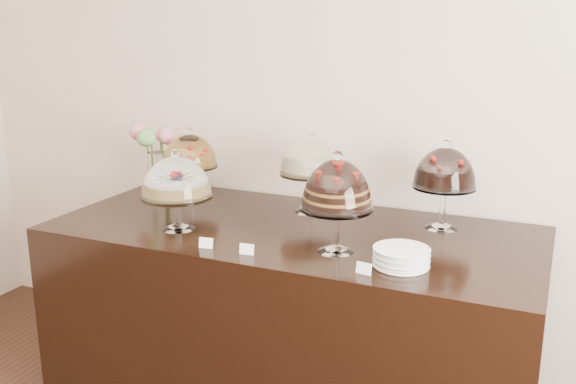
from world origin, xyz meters
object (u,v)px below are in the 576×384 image
at_px(display_counter, 292,318).
at_px(flower_vase, 155,152).
at_px(cake_stand_sugar_sponge, 176,181).
at_px(cake_stand_cheesecake, 310,161).
at_px(plate_stack, 401,257).
at_px(cake_stand_choco_layer, 337,189).
at_px(cake_stand_fruit_tart, 190,154).
at_px(cake_stand_dark_choco, 445,172).

distance_m(display_counter, flower_vase, 1.19).
relative_size(cake_stand_sugar_sponge, cake_stand_cheesecake, 0.93).
distance_m(display_counter, plate_stack, 0.80).
relative_size(display_counter, cake_stand_choco_layer, 5.25).
distance_m(cake_stand_choco_layer, cake_stand_cheesecake, 0.57).
distance_m(display_counter, cake_stand_cheesecake, 0.76).
height_order(cake_stand_sugar_sponge, plate_stack, cake_stand_sugar_sponge).
relative_size(cake_stand_sugar_sponge, cake_stand_choco_layer, 0.88).
distance_m(flower_vase, plate_stack, 1.62).
bearing_deg(cake_stand_fruit_tart, display_counter, -19.49).
xyz_separation_m(display_counter, cake_stand_fruit_tart, (-0.69, 0.24, 0.69)).
xyz_separation_m(cake_stand_choco_layer, cake_stand_cheesecake, (-0.31, 0.48, -0.01)).
height_order(display_counter, cake_stand_fruit_tart, cake_stand_fruit_tart).
bearing_deg(flower_vase, cake_stand_cheesecake, -1.61).
distance_m(cake_stand_choco_layer, cake_stand_dark_choco, 0.59).
height_order(cake_stand_choco_layer, cake_stand_dark_choco, cake_stand_choco_layer).
distance_m(cake_stand_sugar_sponge, cake_stand_dark_choco, 1.19).
xyz_separation_m(display_counter, cake_stand_cheesecake, (-0.02, 0.26, 0.71)).
relative_size(display_counter, cake_stand_dark_choco, 5.41).
bearing_deg(cake_stand_choco_layer, cake_stand_dark_choco, 55.21).
bearing_deg(cake_stand_sugar_sponge, cake_stand_cheesecake, 47.70).
distance_m(cake_stand_fruit_tart, flower_vase, 0.25).
bearing_deg(cake_stand_dark_choco, cake_stand_choco_layer, -124.79).
xyz_separation_m(cake_stand_dark_choco, plate_stack, (-0.05, -0.54, -0.22)).
bearing_deg(cake_stand_dark_choco, display_counter, -156.64).
height_order(cake_stand_cheesecake, flower_vase, cake_stand_cheesecake).
relative_size(cake_stand_dark_choco, cake_stand_fruit_tart, 1.07).
distance_m(cake_stand_choco_layer, flower_vase, 1.32).
relative_size(cake_stand_choco_layer, cake_stand_dark_choco, 1.03).
distance_m(cake_stand_dark_choco, flower_vase, 1.56).
relative_size(display_counter, plate_stack, 10.45).
relative_size(display_counter, cake_stand_fruit_tart, 5.78).
bearing_deg(flower_vase, display_counter, -17.13).
bearing_deg(cake_stand_dark_choco, cake_stand_sugar_sponge, -155.68).
xyz_separation_m(cake_stand_sugar_sponge, cake_stand_cheesecake, (0.44, 0.49, 0.03)).
bearing_deg(cake_stand_choco_layer, flower_vase, 157.63).
bearing_deg(cake_stand_fruit_tart, cake_stand_sugar_sponge, -64.28).
height_order(cake_stand_dark_choco, plate_stack, cake_stand_dark_choco).
bearing_deg(cake_stand_dark_choco, cake_stand_cheesecake, -179.58).
xyz_separation_m(cake_stand_choco_layer, flower_vase, (-1.22, 0.50, -0.04)).
distance_m(cake_stand_sugar_sponge, flower_vase, 0.70).
relative_size(cake_stand_sugar_sponge, flower_vase, 1.00).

